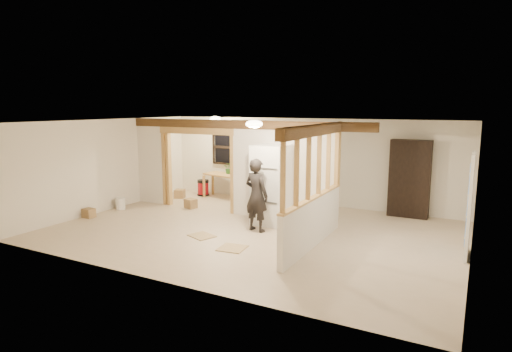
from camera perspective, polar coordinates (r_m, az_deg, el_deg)
The scene contains 30 objects.
floor at distance 9.96m, azimuth -0.41°, elevation -7.34°, with size 9.00×6.50×0.01m, color #BDA78C.
ceiling at distance 9.55m, azimuth -0.43°, elevation 7.22°, with size 9.00×6.50×0.01m, color white.
wall_back at distance 12.60m, azimuth 6.60°, elevation 1.96°, with size 9.00×0.01×2.50m, color silver.
wall_front at distance 7.04m, azimuth -13.08°, elevation -4.06°, with size 9.00×0.01×2.50m, color silver.
wall_left at distance 12.43m, azimuth -19.01°, elevation 1.41°, with size 0.01×6.50×2.50m, color silver.
wall_right at distance 8.56m, azimuth 27.20°, elevation -2.51°, with size 0.01×6.50×2.50m, color silver.
partition_left_stub at distance 12.97m, azimuth -13.79°, elevation 1.96°, with size 0.90×0.12×2.50m, color silver.
partition_center at distance 10.65m, azimuth 3.59°, elevation 0.66°, with size 2.80×0.12×2.50m, color silver.
doorway_frame at distance 11.97m, azimuth -7.84°, elevation 0.82°, with size 2.46×0.14×2.20m, color tan.
header_beam_back at distance 11.09m, azimuth -2.05°, elevation 6.88°, with size 7.00×0.18×0.22m, color #53371C.
header_beam_right at distance 8.53m, azimuth 7.83°, elevation 6.07°, with size 0.18×3.30×0.22m, color #53371C.
pony_wall at distance 8.84m, azimuth 7.56°, elevation -6.18°, with size 0.12×3.20×1.00m, color silver.
stud_partition at distance 8.60m, azimuth 7.73°, elevation 1.28°, with size 0.14×3.20×1.32m, color tan.
window_back at distance 13.65m, azimuth -3.74°, elevation 3.83°, with size 1.12×0.10×1.10m, color black.
french_door at distance 9.00m, azimuth 26.62°, elevation -3.55°, with size 0.12×0.86×2.00m, color white.
ceiling_dome_main at distance 8.97m, azimuth -0.25°, elevation 6.95°, with size 0.36×0.36×0.16m, color #FFEABF.
ceiling_dome_util at distance 12.81m, azimuth -5.45°, elevation 7.62°, with size 0.32×0.32×0.14m, color #FFEABF.
hanging_bulb at distance 11.96m, azimuth -5.26°, elevation 6.07°, with size 0.07×0.07×0.07m, color #FFD88C.
refrigerator at distance 10.34m, azimuth 2.03°, elevation -1.18°, with size 0.80×0.77×1.93m, color white.
woman at distance 9.75m, azimuth 0.06°, elevation -2.56°, with size 0.61×0.40×1.69m, color black.
work_table at distance 13.45m, azimuth -4.42°, elevation -1.30°, with size 1.20×0.60×0.76m, color tan.
potted_plant at distance 13.35m, azimuth -3.62°, elevation 1.03°, with size 0.31×0.27×0.35m, color #255427.
shop_vac at distance 13.86m, azimuth -7.06°, elevation -1.53°, with size 0.40×0.40×0.52m, color maroon.
bookshelf at distance 11.67m, azimuth 19.79°, elevation -0.35°, with size 1.00×0.33×2.00m, color black.
bucket at distance 12.52m, azimuth -17.61°, elevation -3.51°, with size 0.26×0.26×0.33m, color white.
box_util_a at distance 12.24m, azimuth -8.70°, elevation -3.63°, with size 0.31×0.26×0.26m, color #977549.
box_util_b at distance 13.60m, azimuth -10.13°, elevation -2.35°, with size 0.29×0.29×0.27m, color #977549.
box_front at distance 11.90m, azimuth -21.40°, elevation -4.61°, with size 0.29×0.23×0.23m, color #977549.
floor_panel_near at distance 8.78m, azimuth -3.19°, elevation -9.58°, with size 0.52×0.52×0.02m, color tan.
floor_panel_far at distance 9.63m, azimuth -7.25°, elevation -7.92°, with size 0.55×0.44×0.02m, color tan.
Camera 1 is at (4.52, -8.40, 2.85)m, focal length 30.00 mm.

